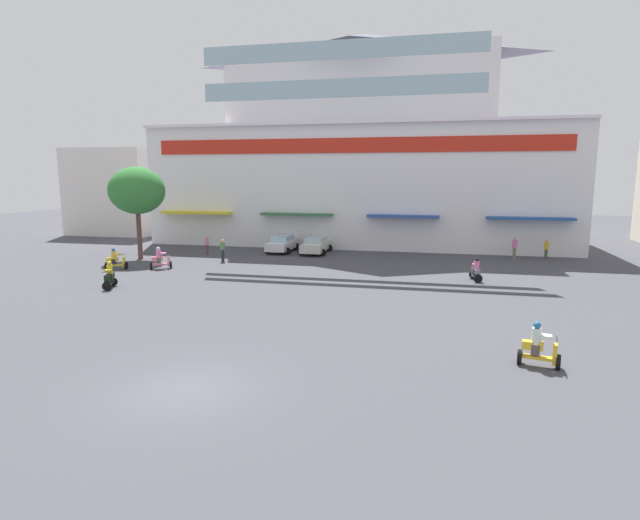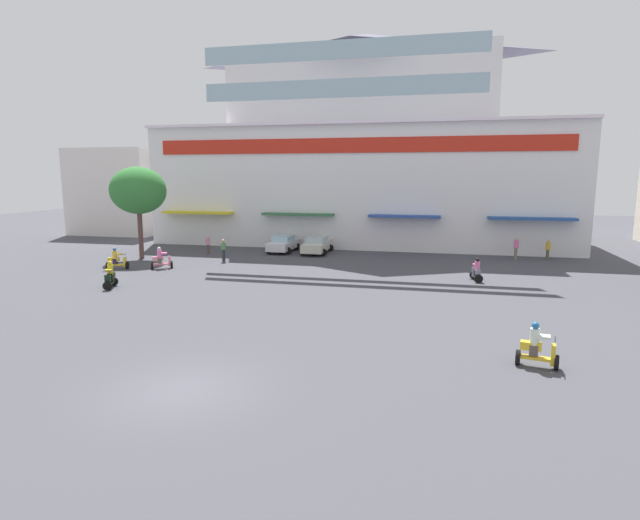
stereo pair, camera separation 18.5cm
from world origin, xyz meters
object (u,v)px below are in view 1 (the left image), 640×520
pedestrian_2 (515,247)px  pedestrian_0 (223,249)px  pedestrian_1 (207,244)px  scooter_rider_5 (160,260)px  scooter_rider_3 (539,348)px  pedestrian_3 (546,248)px  scooter_rider_0 (110,277)px  parked_car_0 (282,243)px  scooter_rider_2 (476,271)px  scooter_rider_4 (116,261)px  parked_car_1 (316,245)px  plaza_tree_0 (137,191)px

pedestrian_2 → pedestrian_0: bearing=-164.4°
pedestrian_1 → pedestrian_0: bearing=-48.4°
scooter_rider_5 → pedestrian_0: size_ratio=0.90×
scooter_rider_3 → pedestrian_3: 24.53m
scooter_rider_0 → parked_car_0: bearing=70.3°
scooter_rider_3 → pedestrian_0: pedestrian_0 is taller
scooter_rider_2 → scooter_rider_4: bearing=-176.2°
pedestrian_1 → scooter_rider_2: bearing=-16.5°
scooter_rider_2 → pedestrian_2: bearing=69.1°
scooter_rider_2 → parked_car_0: bearing=150.1°
scooter_rider_2 → pedestrian_3: bearing=58.3°
scooter_rider_3 → scooter_rider_5: (-22.32, 13.81, -0.01)m
parked_car_0 → parked_car_1: size_ratio=0.95×
plaza_tree_0 → parked_car_0: bearing=30.5°
scooter_rider_3 → pedestrian_1: 30.24m
parked_car_1 → scooter_rider_5: bearing=-133.9°
parked_car_1 → pedestrian_1: bearing=-164.4°
scooter_rider_5 → pedestrian_1: scooter_rider_5 is taller
plaza_tree_0 → scooter_rider_3: plaza_tree_0 is taller
parked_car_1 → pedestrian_1: pedestrian_1 is taller
plaza_tree_0 → scooter_rider_0: (4.23, -9.89, -4.65)m
plaza_tree_0 → scooter_rider_5: bearing=-43.3°
pedestrian_3 → parked_car_0: bearing=-177.8°
pedestrian_3 → scooter_rider_5: bearing=-159.4°
parked_car_0 → pedestrian_3: bearing=2.2°
plaza_tree_0 → pedestrian_3: plaza_tree_0 is taller
scooter_rider_3 → scooter_rider_0: bearing=161.0°
scooter_rider_4 → pedestrian_0: bearing=38.6°
pedestrian_0 → scooter_rider_4: bearing=-141.4°
scooter_rider_4 → pedestrian_0: 7.60m
scooter_rider_5 → pedestrian_2: size_ratio=0.90×
plaza_tree_0 → parked_car_0: (9.86, 5.81, -4.57)m
scooter_rider_0 → pedestrian_0: bearing=75.4°
scooter_rider_2 → pedestrian_1: pedestrian_1 is taller
parked_car_1 → scooter_rider_5: (-8.98, -9.33, -0.09)m
scooter_rider_4 → scooter_rider_5: size_ratio=1.00×
scooter_rider_3 → scooter_rider_5: scooter_rider_3 is taller
scooter_rider_5 → pedestrian_2: pedestrian_2 is taller
pedestrian_3 → scooter_rider_4: bearing=-159.6°
scooter_rider_0 → parked_car_1: bearing=61.2°
parked_car_1 → pedestrian_3: size_ratio=2.77×
scooter_rider_3 → pedestrian_2: bearing=84.0°
scooter_rider_4 → pedestrian_3: (30.08, 11.16, 0.28)m
plaza_tree_0 → scooter_rider_3: 31.77m
parked_car_0 → pedestrian_0: (-3.00, -5.61, 0.24)m
scooter_rider_2 → scooter_rider_4: 24.23m
parked_car_0 → scooter_rider_0: size_ratio=2.65×
plaza_tree_0 → scooter_rider_3: (26.16, -17.42, -4.64)m
scooter_rider_0 → scooter_rider_5: bearing=93.6°
scooter_rider_0 → pedestrian_0: 10.43m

